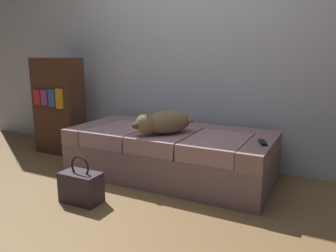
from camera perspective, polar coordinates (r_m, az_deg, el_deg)
name	(u,v)px	position (r m, az deg, el deg)	size (l,w,h in m)	color
ground_plane	(110,218)	(2.43, -10.16, -15.57)	(10.00, 10.00, 0.00)	olive
back_wall	(196,28)	(3.51, 4.88, 16.64)	(6.40, 0.10, 2.80)	silver
couch	(170,153)	(3.11, 0.43, -4.75)	(1.88, 0.88, 0.44)	gray
dog_tan	(164,122)	(2.89, -0.73, 0.69)	(0.47, 0.57, 0.21)	#84684A
tv_remote	(263,142)	(2.69, 16.17, -2.77)	(0.04, 0.15, 0.02)	black
handbag	(81,187)	(2.68, -14.91, -10.18)	(0.32, 0.18, 0.38)	#342932
bookshelf	(59,106)	(4.00, -18.48, 3.32)	(0.56, 0.30, 1.10)	#4B2D1F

